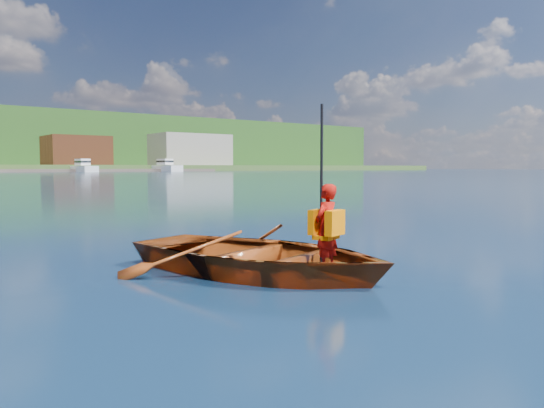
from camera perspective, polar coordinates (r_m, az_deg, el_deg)
ground at (r=7.65m, az=5.07°, el=-6.28°), size 600.00×600.00×0.00m
rowboat at (r=6.83m, az=-1.48°, el=-5.58°), size 3.65×4.29×0.75m
child_paddler at (r=6.43m, az=5.84°, el=-2.42°), size 0.45×0.43×2.04m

